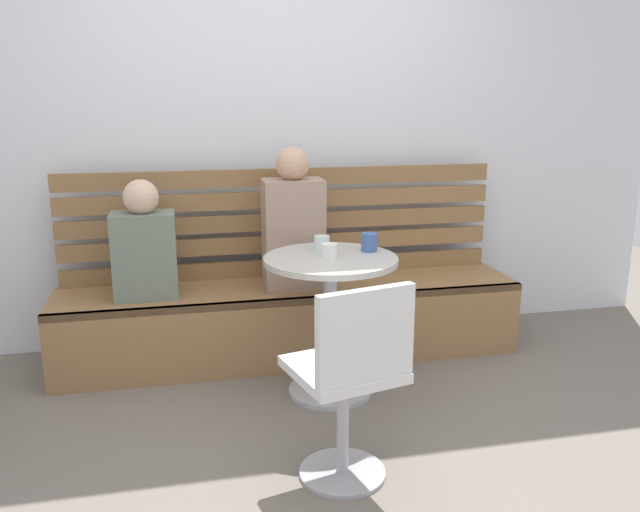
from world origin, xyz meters
TOP-DOWN VIEW (x-y plane):
  - ground at (0.00, 0.00)m, footprint 8.00×8.00m
  - back_wall at (0.00, 1.64)m, footprint 5.20×0.10m
  - booth_bench at (0.00, 1.20)m, footprint 2.70×0.52m
  - booth_backrest at (0.00, 1.44)m, footprint 2.65×0.04m
  - cafe_table at (0.11, 0.67)m, footprint 0.68×0.68m
  - white_chair at (0.00, -0.14)m, footprint 0.48×0.48m
  - person_adult at (0.01, 1.17)m, footprint 0.34×0.22m
  - person_child_left at (-0.82, 1.16)m, footprint 0.34×0.22m
  - cup_ceramic_white at (0.11, 0.67)m, footprint 0.08×0.08m
  - cup_glass_short at (0.10, 0.80)m, footprint 0.08×0.08m
  - cup_mug_blue at (0.34, 0.75)m, footprint 0.08×0.08m

SIDE VIEW (x-z plane):
  - ground at x=0.00m, z-range 0.00..0.00m
  - booth_bench at x=0.00m, z-range 0.00..0.44m
  - white_chair at x=0.00m, z-range 0.04..0.89m
  - cafe_table at x=0.11m, z-range 0.15..0.89m
  - person_child_left at x=-0.82m, z-range 0.40..1.06m
  - cup_ceramic_white at x=0.11m, z-range 0.74..0.81m
  - booth_backrest at x=0.00m, z-range 0.44..1.11m
  - cup_glass_short at x=0.10m, z-range 0.74..0.82m
  - cup_mug_blue at x=0.34m, z-range 0.74..0.83m
  - person_adult at x=0.01m, z-range 0.40..1.21m
  - back_wall at x=0.00m, z-range 0.00..2.90m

